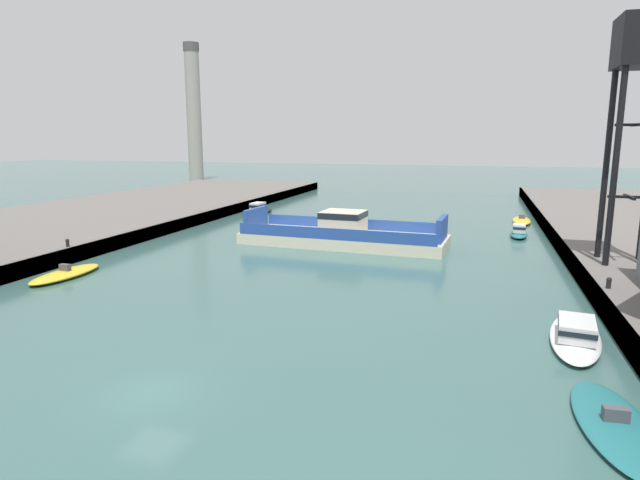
{
  "coord_description": "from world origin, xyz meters",
  "views": [
    {
      "loc": [
        12.82,
        -17.92,
        10.53
      ],
      "look_at": [
        0.0,
        24.77,
        2.0
      ],
      "focal_mm": 29.83,
      "sensor_mm": 36.0,
      "label": 1
    }
  ],
  "objects_px": {
    "moored_boat_mid_left": "(66,274)",
    "moored_boat_mid_right": "(259,210)",
    "moored_boat_near_left": "(615,424)",
    "moored_boat_far_left": "(519,232)",
    "moored_boat_near_right": "(522,220)",
    "smokestack_distant_a": "(194,109)",
    "chain_ferry": "(343,234)",
    "moored_boat_far_right": "(576,334)"
  },
  "relations": [
    {
      "from": "moored_boat_mid_left",
      "to": "moored_boat_mid_right",
      "type": "bearing_deg",
      "value": 89.35
    },
    {
      "from": "moored_boat_near_left",
      "to": "moored_boat_mid_right",
      "type": "xyz_separation_m",
      "value": [
        -35.06,
        48.83,
        0.43
      ]
    },
    {
      "from": "moored_boat_near_left",
      "to": "smokestack_distant_a",
      "type": "xyz_separation_m",
      "value": [
        -74.25,
        100.39,
        17.55
      ]
    },
    {
      "from": "moored_boat_near_right",
      "to": "moored_boat_mid_right",
      "type": "xyz_separation_m",
      "value": [
        -35.2,
        -2.31,
        0.35
      ]
    },
    {
      "from": "moored_boat_mid_right",
      "to": "moored_boat_far_right",
      "type": "relative_size",
      "value": 0.86
    },
    {
      "from": "moored_boat_mid_left",
      "to": "moored_boat_far_left",
      "type": "distance_m",
      "value": 44.65
    },
    {
      "from": "moored_boat_near_right",
      "to": "smokestack_distant_a",
      "type": "bearing_deg",
      "value": 146.49
    },
    {
      "from": "moored_boat_near_left",
      "to": "moored_boat_mid_right",
      "type": "relative_size",
      "value": 1.04
    },
    {
      "from": "chain_ferry",
      "to": "smokestack_distant_a",
      "type": "xyz_separation_m",
      "value": [
        -56.13,
        69.72,
        16.69
      ]
    },
    {
      "from": "chain_ferry",
      "to": "moored_boat_near_right",
      "type": "distance_m",
      "value": 27.43
    },
    {
      "from": "moored_boat_far_left",
      "to": "moored_boat_mid_right",
      "type": "bearing_deg",
      "value": 166.02
    },
    {
      "from": "moored_boat_near_left",
      "to": "moored_boat_mid_left",
      "type": "xyz_separation_m",
      "value": [
        -35.48,
        12.12,
        0.09
      ]
    },
    {
      "from": "moored_boat_far_right",
      "to": "moored_boat_mid_left",
      "type": "bearing_deg",
      "value": 174.62
    },
    {
      "from": "moored_boat_near_right",
      "to": "moored_boat_far_left",
      "type": "xyz_separation_m",
      "value": [
        -1.01,
        -10.82,
        0.26
      ]
    },
    {
      "from": "chain_ferry",
      "to": "moored_boat_mid_left",
      "type": "xyz_separation_m",
      "value": [
        -17.36,
        -18.56,
        -0.77
      ]
    },
    {
      "from": "moored_boat_mid_left",
      "to": "moored_boat_near_right",
      "type": "bearing_deg",
      "value": 47.61
    },
    {
      "from": "moored_boat_far_left",
      "to": "moored_boat_far_right",
      "type": "relative_size",
      "value": 0.63
    },
    {
      "from": "moored_boat_near_right",
      "to": "moored_boat_far_right",
      "type": "distance_m",
      "value": 42.36
    },
    {
      "from": "smokestack_distant_a",
      "to": "moored_boat_near_right",
      "type": "bearing_deg",
      "value": -33.51
    },
    {
      "from": "moored_boat_far_right",
      "to": "moored_boat_near_right",
      "type": "bearing_deg",
      "value": 89.8
    },
    {
      "from": "moored_boat_mid_left",
      "to": "smokestack_distant_a",
      "type": "xyz_separation_m",
      "value": [
        -38.77,
        88.28,
        17.46
      ]
    },
    {
      "from": "moored_boat_near_left",
      "to": "moored_boat_mid_left",
      "type": "bearing_deg",
      "value": 161.14
    },
    {
      "from": "chain_ferry",
      "to": "moored_boat_mid_left",
      "type": "height_order",
      "value": "chain_ferry"
    },
    {
      "from": "smokestack_distant_a",
      "to": "chain_ferry",
      "type": "bearing_deg",
      "value": -51.16
    },
    {
      "from": "moored_boat_near_left",
      "to": "moored_boat_far_left",
      "type": "height_order",
      "value": "moored_boat_far_left"
    },
    {
      "from": "moored_boat_far_left",
      "to": "smokestack_distant_a",
      "type": "bearing_deg",
      "value": 140.69
    },
    {
      "from": "moored_boat_mid_right",
      "to": "smokestack_distant_a",
      "type": "bearing_deg",
      "value": 127.23
    },
    {
      "from": "moored_boat_mid_left",
      "to": "smokestack_distant_a",
      "type": "distance_m",
      "value": 97.98
    },
    {
      "from": "moored_boat_mid_right",
      "to": "moored_boat_far_left",
      "type": "distance_m",
      "value": 35.23
    },
    {
      "from": "chain_ferry",
      "to": "smokestack_distant_a",
      "type": "bearing_deg",
      "value": 128.84
    },
    {
      "from": "moored_boat_near_left",
      "to": "moored_boat_far_right",
      "type": "height_order",
      "value": "moored_boat_far_right"
    },
    {
      "from": "moored_boat_far_left",
      "to": "moored_boat_near_right",
      "type": "bearing_deg",
      "value": 84.66
    },
    {
      "from": "chain_ferry",
      "to": "moored_boat_mid_right",
      "type": "relative_size",
      "value": 2.94
    },
    {
      "from": "chain_ferry",
      "to": "moored_boat_near_left",
      "type": "relative_size",
      "value": 2.82
    },
    {
      "from": "moored_boat_near_left",
      "to": "smokestack_distant_a",
      "type": "bearing_deg",
      "value": 126.48
    },
    {
      "from": "moored_boat_mid_left",
      "to": "moored_boat_near_left",
      "type": "bearing_deg",
      "value": -18.86
    },
    {
      "from": "moored_boat_near_left",
      "to": "moored_boat_far_left",
      "type": "xyz_separation_m",
      "value": [
        -0.87,
        40.32,
        0.34
      ]
    },
    {
      "from": "moored_boat_near_right",
      "to": "moored_boat_far_left",
      "type": "height_order",
      "value": "moored_boat_far_left"
    },
    {
      "from": "chain_ferry",
      "to": "smokestack_distant_a",
      "type": "relative_size",
      "value": 0.62
    },
    {
      "from": "moored_boat_far_right",
      "to": "moored_boat_far_left",
      "type": "bearing_deg",
      "value": 91.57
    },
    {
      "from": "moored_boat_mid_left",
      "to": "smokestack_distant_a",
      "type": "height_order",
      "value": "smokestack_distant_a"
    },
    {
      "from": "moored_boat_near_right",
      "to": "moored_boat_mid_right",
      "type": "relative_size",
      "value": 0.98
    }
  ]
}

